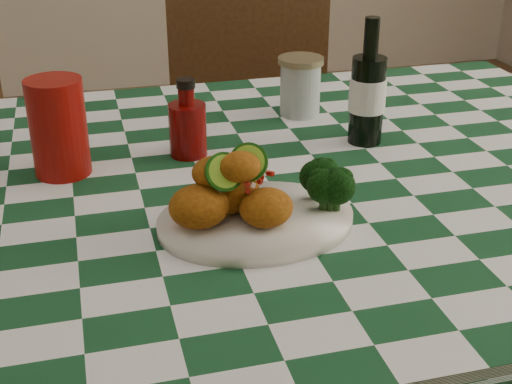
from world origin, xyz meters
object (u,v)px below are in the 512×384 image
object	(u,v)px
fried_chicken_pile	(238,185)
beer_bottle	(368,82)
plate	(256,221)
red_tumbler	(58,127)
mason_jar	(300,86)
ketchup_bottle	(187,118)
dining_table	(210,373)
wooden_chair_right	(239,160)

from	to	relation	value
fried_chicken_pile	beer_bottle	world-z (taller)	beer_bottle
plate	fried_chicken_pile	world-z (taller)	fried_chicken_pile
fried_chicken_pile	red_tumbler	distance (m)	0.35
mason_jar	fried_chicken_pile	bearing A→B (deg)	-117.97
ketchup_bottle	beer_bottle	world-z (taller)	beer_bottle
red_tumbler	beer_bottle	xyz separation A→B (m)	(0.54, 0.00, 0.03)
fried_chicken_pile	plate	bearing A→B (deg)	0.00
plate	ketchup_bottle	xyz separation A→B (m)	(-0.05, 0.28, 0.06)
fried_chicken_pile	red_tumbler	bearing A→B (deg)	132.40
dining_table	red_tumbler	distance (m)	0.53
fried_chicken_pile	wooden_chair_right	size ratio (longest dim) A/B	0.16
fried_chicken_pile	dining_table	bearing A→B (deg)	96.90
dining_table	ketchup_bottle	distance (m)	0.48
mason_jar	red_tumbler	bearing A→B (deg)	-159.76
beer_bottle	wooden_chair_right	distance (m)	0.74
ketchup_bottle	wooden_chair_right	world-z (taller)	wooden_chair_right
wooden_chair_right	dining_table	bearing A→B (deg)	-86.61
wooden_chair_right	plate	bearing A→B (deg)	-80.69
dining_table	red_tumbler	world-z (taller)	red_tumbler
plate	red_tumbler	size ratio (longest dim) A/B	1.76
fried_chicken_pile	ketchup_bottle	world-z (taller)	ketchup_bottle
wooden_chair_right	fried_chicken_pile	bearing A→B (deg)	-82.26
fried_chicken_pile	mason_jar	distance (m)	0.49
plate	beer_bottle	distance (m)	0.39
plate	wooden_chair_right	distance (m)	0.94
plate	ketchup_bottle	distance (m)	0.29
wooden_chair_right	ketchup_bottle	bearing A→B (deg)	-90.15
red_tumbler	ketchup_bottle	bearing A→B (deg)	6.22
dining_table	fried_chicken_pile	xyz separation A→B (m)	(0.02, -0.16, 0.46)
dining_table	red_tumbler	bearing A→B (deg)	156.13
plate	fried_chicken_pile	size ratio (longest dim) A/B	1.80
plate	fried_chicken_pile	xyz separation A→B (m)	(-0.03, 0.00, 0.06)
red_tumbler	mason_jar	world-z (taller)	red_tumbler
ketchup_bottle	wooden_chair_right	bearing A→B (deg)	68.79
dining_table	fried_chicken_pile	world-z (taller)	fried_chicken_pile
dining_table	wooden_chair_right	size ratio (longest dim) A/B	1.67
plate	wooden_chair_right	xyz separation A→B (m)	(0.18, 0.88, -0.30)
plate	fried_chicken_pile	bearing A→B (deg)	180.00
ketchup_bottle	dining_table	bearing A→B (deg)	-88.42
red_tumbler	fried_chicken_pile	bearing A→B (deg)	-47.60
dining_table	plate	distance (m)	0.44
fried_chicken_pile	beer_bottle	xyz separation A→B (m)	(0.30, 0.26, 0.05)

